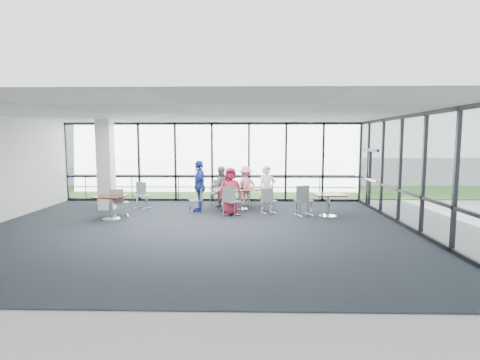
{
  "coord_description": "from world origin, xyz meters",
  "views": [
    {
      "loc": [
        1.49,
        -10.18,
        2.46
      ],
      "look_at": [
        1.19,
        2.77,
        1.1
      ],
      "focal_mm": 28.0,
      "sensor_mm": 36.0,
      "label": 1
    }
  ],
  "objects_px": {
    "side_table_right": "(328,197)",
    "diner_near_left": "(230,191)",
    "main_table": "(240,192)",
    "chair_main_nl": "(233,201)",
    "chair_spare_r": "(304,201)",
    "chair_main_fl": "(218,193)",
    "chair_main_end": "(196,200)",
    "side_table_left": "(111,200)",
    "diner_far_left": "(220,186)",
    "diner_far_right": "(246,186)",
    "chair_spare_la": "(121,203)",
    "chair_spare_lb": "(142,196)",
    "chair_main_nr": "(269,201)",
    "structural_column": "(106,165)",
    "diner_end": "(200,186)",
    "chair_main_fr": "(244,193)",
    "diner_near_right": "(267,190)"
  },
  "relations": [
    {
      "from": "diner_end",
      "to": "chair_spare_lb",
      "type": "relative_size",
      "value": 1.94
    },
    {
      "from": "chair_main_nr",
      "to": "structural_column",
      "type": "bearing_deg",
      "value": 153.79
    },
    {
      "from": "diner_far_left",
      "to": "chair_spare_la",
      "type": "distance_m",
      "value": 3.67
    },
    {
      "from": "side_table_right",
      "to": "diner_near_left",
      "type": "relative_size",
      "value": 0.65
    },
    {
      "from": "side_table_right",
      "to": "chair_main_nr",
      "type": "relative_size",
      "value": 1.21
    },
    {
      "from": "chair_main_nr",
      "to": "diner_far_left",
      "type": "bearing_deg",
      "value": 122.32
    },
    {
      "from": "main_table",
      "to": "diner_end",
      "type": "xyz_separation_m",
      "value": [
        -1.4,
        -0.43,
        0.26
      ]
    },
    {
      "from": "chair_main_nr",
      "to": "chair_spare_la",
      "type": "xyz_separation_m",
      "value": [
        -4.84,
        -0.61,
        0.02
      ]
    },
    {
      "from": "chair_spare_la",
      "to": "chair_spare_lb",
      "type": "relative_size",
      "value": 0.97
    },
    {
      "from": "diner_end",
      "to": "chair_main_fl",
      "type": "bearing_deg",
      "value": 153.59
    },
    {
      "from": "diner_far_right",
      "to": "chair_spare_la",
      "type": "xyz_separation_m",
      "value": [
        -4.03,
        -2.37,
        -0.29
      ]
    },
    {
      "from": "main_table",
      "to": "side_table_left",
      "type": "relative_size",
      "value": 2.4
    },
    {
      "from": "diner_far_left",
      "to": "chair_main_nr",
      "type": "distance_m",
      "value": 2.24
    },
    {
      "from": "diner_far_left",
      "to": "main_table",
      "type": "bearing_deg",
      "value": 124.38
    },
    {
      "from": "diner_end",
      "to": "chair_main_nl",
      "type": "distance_m",
      "value": 1.43
    },
    {
      "from": "diner_near_right",
      "to": "diner_end",
      "type": "distance_m",
      "value": 2.34
    },
    {
      "from": "diner_near_left",
      "to": "main_table",
      "type": "bearing_deg",
      "value": 61.21
    },
    {
      "from": "main_table",
      "to": "side_table_left",
      "type": "height_order",
      "value": "same"
    },
    {
      "from": "main_table",
      "to": "chair_spare_la",
      "type": "distance_m",
      "value": 4.07
    },
    {
      "from": "structural_column",
      "to": "diner_near_left",
      "type": "distance_m",
      "value": 4.65
    },
    {
      "from": "main_table",
      "to": "chair_main_nr",
      "type": "distance_m",
      "value": 1.24
    },
    {
      "from": "diner_far_right",
      "to": "chair_spare_lb",
      "type": "relative_size",
      "value": 1.61
    },
    {
      "from": "chair_main_nl",
      "to": "chair_spare_lb",
      "type": "bearing_deg",
      "value": 126.54
    },
    {
      "from": "diner_far_left",
      "to": "chair_spare_la",
      "type": "relative_size",
      "value": 1.69
    },
    {
      "from": "chair_main_nl",
      "to": "chair_main_end",
      "type": "distance_m",
      "value": 1.45
    },
    {
      "from": "side_table_left",
      "to": "chair_main_nl",
      "type": "xyz_separation_m",
      "value": [
        3.78,
        0.66,
        -0.14
      ]
    },
    {
      "from": "chair_spare_r",
      "to": "chair_main_end",
      "type": "bearing_deg",
      "value": 149.68
    },
    {
      "from": "main_table",
      "to": "chair_main_nl",
      "type": "xyz_separation_m",
      "value": [
        -0.23,
        -1.14,
        -0.16
      ]
    },
    {
      "from": "structural_column",
      "to": "chair_main_end",
      "type": "height_order",
      "value": "structural_column"
    },
    {
      "from": "diner_near_left",
      "to": "diner_end",
      "type": "height_order",
      "value": "diner_end"
    },
    {
      "from": "chair_spare_r",
      "to": "chair_main_nl",
      "type": "bearing_deg",
      "value": 160.54
    },
    {
      "from": "side_table_right",
      "to": "diner_far_left",
      "type": "relative_size",
      "value": 0.69
    },
    {
      "from": "main_table",
      "to": "chair_main_fr",
      "type": "relative_size",
      "value": 2.55
    },
    {
      "from": "chair_main_fr",
      "to": "chair_main_end",
      "type": "bearing_deg",
      "value": 35.75
    },
    {
      "from": "structural_column",
      "to": "chair_main_nr",
      "type": "height_order",
      "value": "structural_column"
    },
    {
      "from": "structural_column",
      "to": "diner_far_left",
      "type": "height_order",
      "value": "structural_column"
    },
    {
      "from": "chair_main_nr",
      "to": "chair_spare_r",
      "type": "distance_m",
      "value": 1.19
    },
    {
      "from": "chair_main_fl",
      "to": "chair_main_end",
      "type": "distance_m",
      "value": 1.5
    },
    {
      "from": "main_table",
      "to": "chair_main_nl",
      "type": "relative_size",
      "value": 2.39
    },
    {
      "from": "side_table_right",
      "to": "diner_near_left",
      "type": "bearing_deg",
      "value": 176.95
    },
    {
      "from": "side_table_left",
      "to": "chair_main_nr",
      "type": "distance_m",
      "value": 5.13
    },
    {
      "from": "diner_near_left",
      "to": "chair_main_end",
      "type": "bearing_deg",
      "value": 146.02
    },
    {
      "from": "side_table_right",
      "to": "chair_main_fr",
      "type": "distance_m",
      "value": 3.59
    },
    {
      "from": "main_table",
      "to": "chair_spare_r",
      "type": "distance_m",
      "value": 2.38
    },
    {
      "from": "chair_spare_r",
      "to": "chair_main_fl",
      "type": "bearing_deg",
      "value": 126.01
    },
    {
      "from": "diner_far_right",
      "to": "chair_spare_la",
      "type": "bearing_deg",
      "value": 10.43
    },
    {
      "from": "side_table_right",
      "to": "diner_near_right",
      "type": "relative_size",
      "value": 0.64
    },
    {
      "from": "structural_column",
      "to": "diner_far_right",
      "type": "xyz_separation_m",
      "value": [
        4.98,
        1.12,
        -0.86
      ]
    },
    {
      "from": "chair_main_nl",
      "to": "chair_spare_r",
      "type": "distance_m",
      "value": 2.36
    },
    {
      "from": "chair_spare_la",
      "to": "chair_spare_lb",
      "type": "xyz_separation_m",
      "value": [
        0.25,
        1.48,
        0.01
      ]
    }
  ]
}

